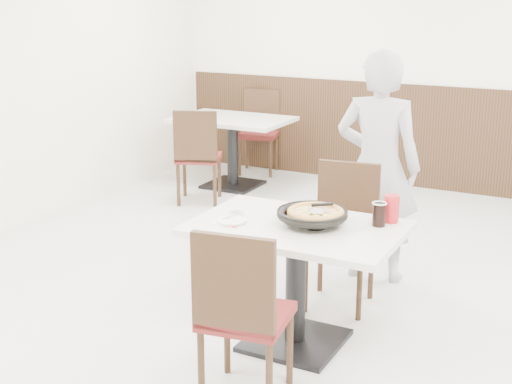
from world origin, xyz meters
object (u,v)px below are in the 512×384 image
at_px(chair_far, 340,238).
at_px(bg_table_left, 233,152).
at_px(pizza, 316,215).
at_px(red_cup, 391,209).
at_px(pizza_pan, 312,218).
at_px(cola_glass, 379,215).
at_px(main_table, 296,285).
at_px(bg_chair_left_far, 258,133).
at_px(bg_chair_left_near, 199,155).
at_px(side_plate, 231,221).
at_px(chair_near, 247,312).
at_px(diner_person, 378,167).

relative_size(chair_far, bg_table_left, 0.79).
height_order(pizza, red_cup, red_cup).
xyz_separation_m(pizza_pan, bg_table_left, (-2.16, 2.92, -0.42)).
bearing_deg(cola_glass, pizza_pan, -154.41).
distance_m(chair_far, pizza, 0.68).
distance_m(main_table, bg_chair_left_far, 4.18).
bearing_deg(bg_chair_left_near, pizza_pan, -69.26).
xyz_separation_m(side_plate, bg_chair_left_near, (-1.74, 2.42, -0.28)).
relative_size(bg_table_left, bg_chair_left_far, 1.26).
distance_m(main_table, chair_near, 0.65).
bearing_deg(diner_person, chair_far, 79.55).
xyz_separation_m(red_cup, bg_chair_left_far, (-2.57, 3.30, -0.35)).
xyz_separation_m(diner_person, bg_table_left, (-2.17, 1.74, -0.46)).
height_order(pizza_pan, side_plate, pizza_pan).
xyz_separation_m(diner_person, bg_chair_left_far, (-2.19, 2.39, -0.36)).
bearing_deg(bg_chair_left_far, main_table, 105.33).
xyz_separation_m(pizza, cola_glass, (0.33, 0.16, 0.00)).
height_order(side_plate, diner_person, diner_person).
height_order(pizza, cola_glass, cola_glass).
bearing_deg(cola_glass, side_plate, -156.98).
distance_m(pizza_pan, diner_person, 1.18).
height_order(diner_person, bg_chair_left_near, diner_person).
bearing_deg(red_cup, cola_glass, -111.88).
bearing_deg(bg_table_left, red_cup, -46.12).
bearing_deg(chair_far, bg_table_left, -54.39).
xyz_separation_m(pizza, bg_chair_left_far, (-2.21, 3.56, -0.34)).
bearing_deg(cola_glass, bg_chair_left_near, 140.38).
height_order(chair_near, bg_chair_left_far, same).
distance_m(chair_far, red_cup, 0.65).
bearing_deg(main_table, bg_chair_left_far, 120.34).
relative_size(pizza_pan, bg_table_left, 0.30).
bearing_deg(main_table, chair_far, 86.95).
distance_m(pizza, cola_glass, 0.36).
height_order(pizza, bg_table_left, pizza).
xyz_separation_m(chair_near, cola_glass, (0.41, 0.84, 0.34)).
xyz_separation_m(main_table, bg_chair_left_far, (-2.11, 3.60, 0.10)).
bearing_deg(red_cup, bg_chair_left_near, 142.22).
bearing_deg(side_plate, chair_near, -53.77).
distance_m(chair_far, bg_chair_left_near, 2.70).
relative_size(chair_near, diner_person, 0.57).
height_order(chair_far, bg_table_left, chair_far).
bearing_deg(pizza_pan, bg_chair_left_far, 121.55).
bearing_deg(main_table, side_plate, -160.30).
bearing_deg(side_plate, chair_far, 62.71).
bearing_deg(pizza_pan, bg_chair_left_near, 134.04).
bearing_deg(bg_chair_left_far, chair_far, 110.79).
relative_size(chair_far, red_cup, 5.94).
height_order(chair_near, side_plate, chair_near).
relative_size(chair_far, pizza, 2.90).
bearing_deg(red_cup, bg_table_left, 133.88).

